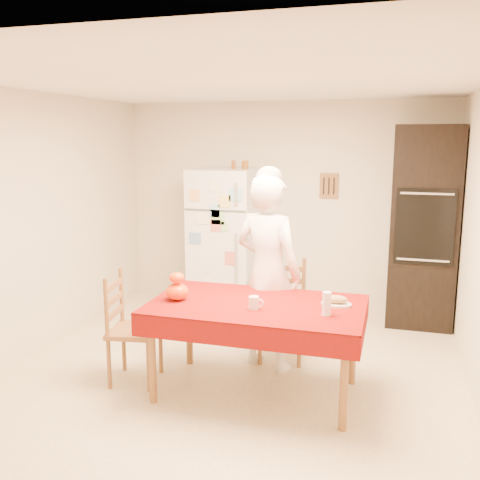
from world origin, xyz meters
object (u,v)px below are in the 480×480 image
at_px(oven_cabinet, 423,227).
at_px(chair_far, 283,305).
at_px(coffee_mug, 254,303).
at_px(pumpkin_lower, 177,292).
at_px(refrigerator, 224,239).
at_px(seated_woman, 268,272).
at_px(dining_table, 257,312).
at_px(chair_left, 127,324).
at_px(bread_plate, 336,304).
at_px(wine_glass, 327,304).

height_order(oven_cabinet, chair_far, oven_cabinet).
height_order(coffee_mug, pumpkin_lower, pumpkin_lower).
distance_m(refrigerator, pumpkin_lower, 2.21).
xyz_separation_m(oven_cabinet, seated_woman, (-1.36, -1.61, -0.22)).
bearing_deg(oven_cabinet, dining_table, -121.67).
xyz_separation_m(dining_table, chair_far, (0.05, 0.80, -0.18)).
relative_size(oven_cabinet, chair_left, 2.32).
bearing_deg(bread_plate, refrigerator, 128.49).
xyz_separation_m(dining_table, pumpkin_lower, (-0.65, -0.09, 0.14)).
distance_m(dining_table, bread_plate, 0.63).
distance_m(chair_far, bread_plate, 0.91).
bearing_deg(chair_left, chair_far, -61.98).
height_order(chair_left, wine_glass, chair_left).
relative_size(chair_far, wine_glass, 5.40).
bearing_deg(bread_plate, pumpkin_lower, -170.14).
relative_size(chair_left, seated_woman, 0.54).
bearing_deg(coffee_mug, chair_far, 87.62).
height_order(chair_left, coffee_mug, chair_left).
bearing_deg(refrigerator, coffee_mug, -66.71).
distance_m(chair_far, seated_woman, 0.46).
xyz_separation_m(oven_cabinet, chair_far, (-1.27, -1.35, -0.59)).
bearing_deg(chair_far, chair_left, -147.71).
xyz_separation_m(chair_left, coffee_mug, (1.13, -0.06, 0.30)).
distance_m(wine_glass, bread_plate, 0.27).
height_order(dining_table, bread_plate, bread_plate).
xyz_separation_m(chair_far, chair_left, (-1.17, -0.88, 0.00)).
distance_m(seated_woman, wine_glass, 0.90).
bearing_deg(dining_table, coffee_mug, -84.52).
xyz_separation_m(chair_far, seated_woman, (-0.09, -0.26, 0.38)).
height_order(refrigerator, wine_glass, refrigerator).
distance_m(pumpkin_lower, bread_plate, 1.28).
height_order(dining_table, wine_glass, wine_glass).
height_order(chair_left, pumpkin_lower, chair_left).
relative_size(refrigerator, seated_woman, 0.96).
height_order(refrigerator, pumpkin_lower, refrigerator).
bearing_deg(bread_plate, wine_glass, -99.71).
relative_size(pumpkin_lower, wine_glass, 1.05).
height_order(refrigerator, oven_cabinet, oven_cabinet).
xyz_separation_m(refrigerator, chair_left, (-0.16, -2.19, -0.34)).
height_order(dining_table, pumpkin_lower, pumpkin_lower).
bearing_deg(wine_glass, oven_cabinet, 71.63).
xyz_separation_m(refrigerator, bread_plate, (1.57, -1.97, -0.08)).
distance_m(seated_woman, coffee_mug, 0.69).
relative_size(chair_far, pumpkin_lower, 5.12).
relative_size(oven_cabinet, wine_glass, 12.50).
relative_size(refrigerator, wine_glass, 9.66).
relative_size(refrigerator, pumpkin_lower, 9.17).
relative_size(dining_table, chair_left, 1.79).
bearing_deg(chair_left, refrigerator, -13.23).
height_order(seated_woman, pumpkin_lower, seated_woman).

